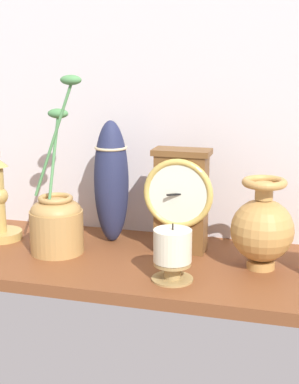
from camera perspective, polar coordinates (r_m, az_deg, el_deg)
ground_plane at (r=119.96cm, az=-0.33°, el=-7.05°), size 100.00×36.00×2.40cm
back_wall at (r=130.29cm, az=1.93°, el=9.84°), size 120.00×2.00×65.00cm
mantel_clock at (r=120.65cm, az=3.05°, el=-0.66°), size 14.39×8.22×21.65cm
brass_vase_bulbous at (r=114.05cm, az=10.94°, el=-3.43°), size 12.18×12.18×17.82cm
brass_vase_jar at (r=122.71cm, az=-9.04°, el=-2.68°), size 11.51×11.13×36.52cm
pillar_candle_near_clock at (r=107.23cm, az=2.26°, el=-5.93°), size 7.73×7.73×10.87cm
tall_ceramic_vase at (r=126.97cm, az=-3.74°, el=1.05°), size 7.53×7.53×26.78cm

